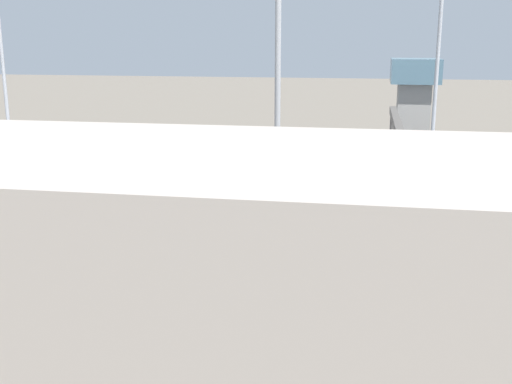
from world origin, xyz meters
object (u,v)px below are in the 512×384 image
Objects in this scene: train_on_track_2 at (118,173)px; train_on_track_3 at (33,186)px; train_on_track_0 at (211,163)px; maintenance_shed at (361,299)px; light_mast_2 at (441,8)px; signal_gantry at (396,135)px; control_tower at (413,105)px; light_mast_1 at (278,29)px; train_on_track_1 at (250,173)px; train_on_track_4 at (194,203)px.

train_on_track_3 is at bearing 36.23° from train_on_track_2.
train_on_track_0 is 49.13m from maintenance_shed.
light_mast_2 reaches higher than train_on_track_2.
train_on_track_3 is 35.52m from signal_gantry.
signal_gantry is at bearing 82.45° from control_tower.
train_on_track_3 is 30.58m from light_mast_1.
signal_gantry is at bearing -94.28° from maintenance_shed.
signal_gantry is (-20.57, 10.00, 5.37)m from train_on_track_0.
train_on_track_0 is 7.44m from train_on_track_1.
train_on_track_2 is 38.86m from light_mast_2.
maintenance_shed is at bearing 85.72° from signal_gantry.
train_on_track_2 is at bearing 21.20° from train_on_track_1.
train_on_track_3 is at bearing 8.18° from signal_gantry.
control_tower reaches higher than train_on_track_4.
light_mast_1 is at bearing 55.14° from signal_gantry.
light_mast_1 is (-7.67, 3.48, 14.35)m from train_on_track_4.
light_mast_1 is 0.86× the size of light_mast_2.
train_on_track_1 is 2.93× the size of light_mast_2.
train_on_track_0 is at bearing -126.42° from train_on_track_2.
train_on_track_2 is 8.47m from train_on_track_3.
train_on_track_1 is at bearing 137.80° from train_on_track_0.
control_tower is at bearing -122.32° from train_on_track_4.
train_on_track_2 is at bearing 0.00° from signal_gantry.
maintenance_shed is at bearing 125.39° from train_on_track_2.
light_mast_1 is at bearing 161.52° from train_on_track_3.
signal_gantry is at bearing 180.00° from train_on_track_2.
train_on_track_2 is 3.60× the size of light_mast_1.
train_on_track_4 is 4.79× the size of signal_gantry.
train_on_track_4 reaches higher than train_on_track_1.
train_on_track_4 is at bearing 164.23° from train_on_track_3.
maintenance_shed is (-17.91, 45.59, 3.90)m from train_on_track_0.
control_tower is (-17.90, -16.48, 5.97)m from train_on_track_1.
signal_gantry is (-17.07, -10.00, 4.80)m from train_on_track_4.
train_on_track_2 is at bearing 21.91° from light_mast_2.
control_tower reaches higher than maintenance_shed.
light_mast_2 is 18.30m from signal_gantry.
train_on_track_3 is at bearing 24.68° from light_mast_2.
train_on_track_3 is 0.22× the size of maintenance_shed.
train_on_track_2 is 43.78m from maintenance_shed.
train_on_track_3 is 0.73× the size of control_tower.
light_mast_2 is 2.25× the size of control_tower.
maintenance_shed reaches higher than train_on_track_1.
signal_gantry is 1.82× the size of control_tower.
light_mast_2 is at bearing -133.16° from train_on_track_4.
train_on_track_4 is at bearing 82.37° from train_on_track_1.
train_on_track_4 is 35.80m from light_mast_2.
train_on_track_0 is at bearing -64.55° from light_mast_1.
light_mast_2 is at bearing -157.62° from train_on_track_1.
train_on_track_1 is 24.41m from light_mast_1.
train_on_track_3 is at bearing -18.48° from light_mast_1.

